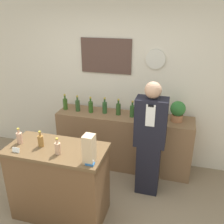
% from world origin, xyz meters
% --- Properties ---
extents(back_wall, '(5.20, 0.09, 2.70)m').
position_xyz_m(back_wall, '(-0.00, 2.00, 1.36)').
color(back_wall, beige).
rests_on(back_wall, ground_plane).
extents(back_shelf, '(2.14, 0.48, 0.90)m').
position_xyz_m(back_shelf, '(0.17, 1.70, 0.45)').
color(back_shelf, brown).
rests_on(back_shelf, ground_plane).
extents(display_counter, '(1.16, 0.58, 0.97)m').
position_xyz_m(display_counter, '(-0.34, 0.44, 0.48)').
color(display_counter, brown).
rests_on(display_counter, ground_plane).
extents(shopkeeper, '(0.41, 0.26, 1.63)m').
position_xyz_m(shopkeeper, '(0.65, 1.18, 0.81)').
color(shopkeeper, black).
rests_on(shopkeeper, ground_plane).
extents(potted_plant, '(0.22, 0.22, 0.31)m').
position_xyz_m(potted_plant, '(0.97, 1.71, 1.07)').
color(potted_plant, '#B27047').
rests_on(potted_plant, back_shelf).
extents(paper_bag, '(0.12, 0.13, 0.32)m').
position_xyz_m(paper_bag, '(0.13, 0.28, 1.12)').
color(paper_bag, tan).
rests_on(paper_bag, display_counter).
extents(tape_dispenser, '(0.09, 0.06, 0.07)m').
position_xyz_m(tape_dispenser, '(0.15, 0.24, 0.99)').
color(tape_dispenser, '#2D66A8').
rests_on(tape_dispenser, display_counter).
extents(price_card_left, '(0.09, 0.02, 0.06)m').
position_xyz_m(price_card_left, '(-0.73, 0.24, 0.99)').
color(price_card_left, white).
rests_on(price_card_left, display_counter).
extents(counter_bottle_0, '(0.07, 0.07, 0.20)m').
position_xyz_m(counter_bottle_0, '(-0.81, 0.43, 1.04)').
color(counter_bottle_0, tan).
rests_on(counter_bottle_0, display_counter).
extents(counter_bottle_1, '(0.07, 0.07, 0.20)m').
position_xyz_m(counter_bottle_1, '(-0.53, 0.43, 1.04)').
color(counter_bottle_1, olive).
rests_on(counter_bottle_1, display_counter).
extents(counter_bottle_2, '(0.07, 0.07, 0.20)m').
position_xyz_m(counter_bottle_2, '(-0.26, 0.34, 1.04)').
color(counter_bottle_2, tan).
rests_on(counter_bottle_2, display_counter).
extents(shelf_bottle_0, '(0.07, 0.07, 0.26)m').
position_xyz_m(shelf_bottle_0, '(-0.82, 1.70, 1.00)').
color(shelf_bottle_0, '#32551D').
rests_on(shelf_bottle_0, back_shelf).
extents(shelf_bottle_1, '(0.07, 0.07, 0.26)m').
position_xyz_m(shelf_bottle_1, '(-0.60, 1.68, 1.00)').
color(shelf_bottle_1, '#305027').
rests_on(shelf_bottle_1, back_shelf).
extents(shelf_bottle_2, '(0.07, 0.07, 0.26)m').
position_xyz_m(shelf_bottle_2, '(-0.37, 1.69, 1.00)').
color(shelf_bottle_2, '#2D551C').
rests_on(shelf_bottle_2, back_shelf).
extents(shelf_bottle_3, '(0.07, 0.07, 0.26)m').
position_xyz_m(shelf_bottle_3, '(-0.15, 1.72, 1.00)').
color(shelf_bottle_3, '#284E25').
rests_on(shelf_bottle_3, back_shelf).
extents(shelf_bottle_4, '(0.07, 0.07, 0.26)m').
position_xyz_m(shelf_bottle_4, '(0.08, 1.71, 1.00)').
color(shelf_bottle_4, '#2A4B1F').
rests_on(shelf_bottle_4, back_shelf).
extents(shelf_bottle_5, '(0.07, 0.07, 0.26)m').
position_xyz_m(shelf_bottle_5, '(0.30, 1.69, 1.00)').
color(shelf_bottle_5, '#2A5123').
rests_on(shelf_bottle_5, back_shelf).
extents(shelf_bottle_6, '(0.07, 0.07, 0.26)m').
position_xyz_m(shelf_bottle_6, '(0.53, 1.71, 1.00)').
color(shelf_bottle_6, '#264F25').
rests_on(shelf_bottle_6, back_shelf).
extents(shelf_bottle_7, '(0.07, 0.07, 0.26)m').
position_xyz_m(shelf_bottle_7, '(0.75, 1.70, 1.00)').
color(shelf_bottle_7, '#285429').
rests_on(shelf_bottle_7, back_shelf).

